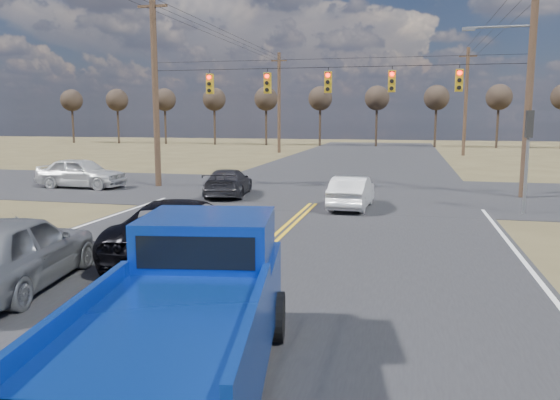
% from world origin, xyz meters
% --- Properties ---
extents(ground, '(160.00, 160.00, 0.00)m').
position_xyz_m(ground, '(0.00, 0.00, 0.00)').
color(ground, brown).
rests_on(ground, ground).
extents(road_main, '(14.00, 120.00, 0.02)m').
position_xyz_m(road_main, '(0.00, 10.00, 0.00)').
color(road_main, '#28282B').
rests_on(road_main, ground).
extents(road_cross, '(120.00, 12.00, 0.02)m').
position_xyz_m(road_cross, '(0.00, 18.00, 0.00)').
color(road_cross, '#28282B').
rests_on(road_cross, ground).
extents(signal_gantry, '(19.60, 4.83, 10.00)m').
position_xyz_m(signal_gantry, '(0.50, 17.79, 5.06)').
color(signal_gantry, '#473323').
rests_on(signal_gantry, ground).
extents(utility_poles, '(19.60, 58.32, 10.00)m').
position_xyz_m(utility_poles, '(0.00, 17.00, 5.23)').
color(utility_poles, '#473323').
rests_on(utility_poles, ground).
extents(treeline, '(87.00, 117.80, 7.40)m').
position_xyz_m(treeline, '(0.00, 26.96, 5.70)').
color(treeline, '#33261C').
rests_on(treeline, ground).
extents(pickup_truck, '(3.07, 6.07, 2.18)m').
position_xyz_m(pickup_truck, '(1.06, -2.04, 1.06)').
color(pickup_truck, black).
rests_on(pickup_truck, ground).
extents(silver_suv, '(2.74, 5.15, 1.67)m').
position_xyz_m(silver_suv, '(-4.31, 1.22, 0.83)').
color(silver_suv, gray).
rests_on(silver_suv, ground).
extents(black_suv, '(3.30, 5.91, 1.56)m').
position_xyz_m(black_suv, '(-1.92, 4.57, 0.78)').
color(black_suv, black).
rests_on(black_suv, ground).
extents(white_car_queue, '(1.59, 4.04, 1.31)m').
position_xyz_m(white_car_queue, '(1.68, 13.35, 0.65)').
color(white_car_queue, silver).
rests_on(white_car_queue, ground).
extents(dgrey_car_queue, '(2.38, 4.58, 1.27)m').
position_xyz_m(dgrey_car_queue, '(-4.27, 15.50, 0.63)').
color(dgrey_car_queue, '#2C2C30').
rests_on(dgrey_car_queue, ground).
extents(cross_car_west, '(2.00, 4.68, 1.58)m').
position_xyz_m(cross_car_west, '(-12.61, 16.52, 0.79)').
color(cross_car_west, silver).
rests_on(cross_car_west, ground).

